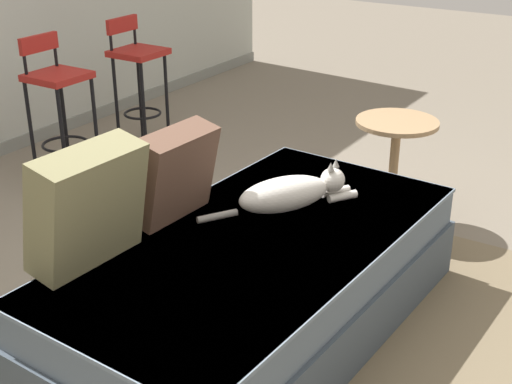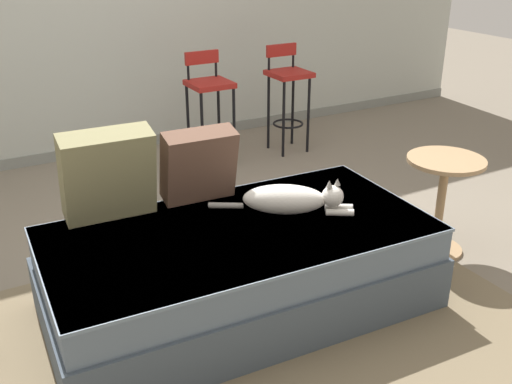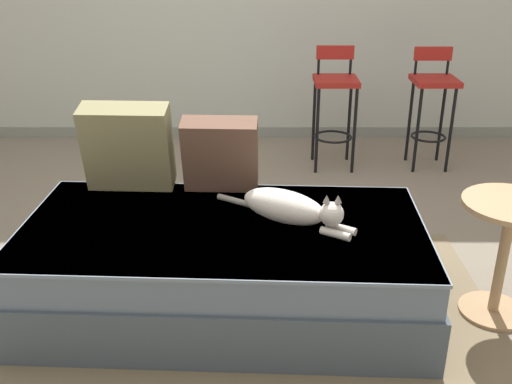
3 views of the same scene
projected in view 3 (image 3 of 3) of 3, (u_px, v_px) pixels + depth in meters
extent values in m
plane|color=slate|center=(229.00, 264.00, 3.31)|extent=(16.00, 16.00, 0.00)
cube|color=gray|center=(239.00, 132.00, 5.30)|extent=(8.00, 0.02, 0.09)
cube|color=#75664C|center=(222.00, 343.00, 2.67)|extent=(2.59, 2.08, 0.01)
cube|color=#44505B|center=(225.00, 282.00, 2.89)|extent=(1.93, 1.06, 0.27)
cube|color=slate|center=(224.00, 241.00, 2.80)|extent=(1.89, 1.02, 0.17)
cube|color=slate|center=(224.00, 226.00, 2.77)|extent=(1.90, 1.04, 0.02)
cube|color=#847F56|center=(128.00, 147.00, 3.05)|extent=(0.45, 0.26, 0.46)
cube|color=brown|center=(221.00, 154.00, 3.04)|extent=(0.39, 0.23, 0.40)
ellipsoid|color=white|center=(284.00, 206.00, 2.77)|extent=(0.45, 0.37, 0.15)
sphere|color=white|center=(332.00, 214.00, 2.64)|extent=(0.11, 0.11, 0.11)
cone|color=gray|center=(327.00, 199.00, 2.61)|extent=(0.03, 0.03, 0.04)
cone|color=gray|center=(338.00, 199.00, 2.61)|extent=(0.03, 0.03, 0.04)
cylinder|color=white|center=(336.00, 234.00, 2.63)|extent=(0.14, 0.10, 0.04)
cylinder|color=white|center=(341.00, 228.00, 2.68)|extent=(0.14, 0.10, 0.04)
cylinder|color=gray|center=(234.00, 200.00, 2.96)|extent=(0.17, 0.12, 0.03)
cylinder|color=black|center=(318.00, 131.00, 4.42)|extent=(0.02, 0.02, 0.65)
cylinder|color=black|center=(355.00, 131.00, 4.41)|extent=(0.02, 0.02, 0.65)
cylinder|color=black|center=(314.00, 120.00, 4.67)|extent=(0.02, 0.02, 0.65)
cylinder|color=black|center=(350.00, 120.00, 4.67)|extent=(0.02, 0.02, 0.65)
torus|color=black|center=(333.00, 137.00, 4.58)|extent=(0.29, 0.29, 0.02)
cube|color=maroon|center=(336.00, 81.00, 4.40)|extent=(0.32, 0.32, 0.04)
cylinder|color=black|center=(319.00, 66.00, 4.49)|extent=(0.02, 0.02, 0.20)
cylinder|color=black|center=(351.00, 66.00, 4.49)|extent=(0.02, 0.02, 0.20)
cube|color=maroon|center=(336.00, 52.00, 4.45)|extent=(0.28, 0.03, 0.10)
cylinder|color=black|center=(418.00, 131.00, 4.43)|extent=(0.02, 0.02, 0.65)
cylinder|color=black|center=(451.00, 131.00, 4.43)|extent=(0.02, 0.02, 0.65)
cylinder|color=black|center=(410.00, 121.00, 4.65)|extent=(0.02, 0.02, 0.65)
cylinder|color=black|center=(442.00, 121.00, 4.65)|extent=(0.02, 0.02, 0.65)
torus|color=black|center=(429.00, 137.00, 4.58)|extent=(0.27, 0.27, 0.02)
cube|color=maroon|center=(436.00, 81.00, 4.40)|extent=(0.32, 0.32, 0.04)
cylinder|color=black|center=(416.00, 67.00, 4.49)|extent=(0.02, 0.02, 0.19)
cylinder|color=black|center=(448.00, 67.00, 4.49)|extent=(0.02, 0.02, 0.19)
cube|color=maroon|center=(434.00, 54.00, 4.45)|extent=(0.28, 0.03, 0.10)
cylinder|color=tan|center=(502.00, 262.00, 2.77)|extent=(0.05, 0.05, 0.56)
cylinder|color=tan|center=(493.00, 311.00, 2.88)|extent=(0.32, 0.32, 0.02)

